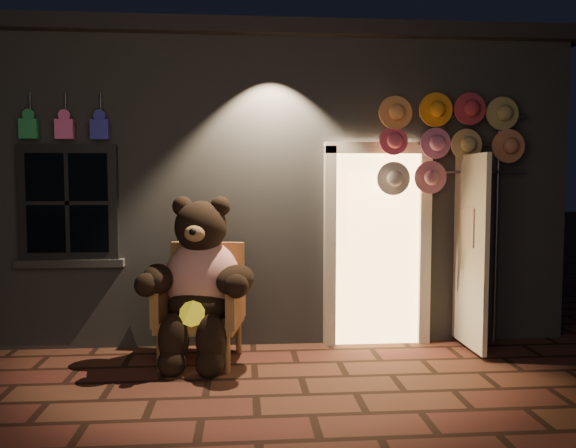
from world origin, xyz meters
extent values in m
plane|color=#532F1F|center=(0.00, 0.00, 0.00)|extent=(60.00, 60.00, 0.00)
cube|color=slate|center=(0.00, 4.00, 1.65)|extent=(7.00, 5.00, 3.30)
cube|color=black|center=(0.00, 4.00, 3.38)|extent=(7.30, 5.30, 0.16)
cube|color=black|center=(-1.90, 1.46, 1.55)|extent=(1.00, 0.10, 1.20)
cube|color=black|center=(-1.90, 1.43, 1.55)|extent=(0.82, 0.06, 1.02)
cube|color=slate|center=(-1.90, 1.46, 0.92)|extent=(1.10, 0.14, 0.08)
cube|color=#FFC972|center=(1.35, 1.48, 1.05)|extent=(0.92, 0.10, 2.10)
cube|color=beige|center=(0.83, 1.44, 1.05)|extent=(0.12, 0.12, 2.20)
cube|color=beige|center=(1.87, 1.44, 1.05)|extent=(0.12, 0.12, 2.20)
cube|color=beige|center=(1.35, 1.44, 2.13)|extent=(1.16, 0.12, 0.12)
cube|color=beige|center=(2.25, 1.10, 1.05)|extent=(0.05, 0.80, 2.00)
cube|color=#27924C|center=(-2.25, 1.38, 2.30)|extent=(0.18, 0.07, 0.20)
cylinder|color=#59595E|center=(-2.25, 1.44, 2.55)|extent=(0.02, 0.02, 0.25)
cube|color=pink|center=(-1.90, 1.38, 2.30)|extent=(0.18, 0.07, 0.20)
cylinder|color=#59595E|center=(-1.90, 1.44, 2.55)|extent=(0.02, 0.02, 0.25)
cube|color=#312FA7|center=(-1.55, 1.38, 2.30)|extent=(0.18, 0.07, 0.20)
cylinder|color=#59595E|center=(-1.55, 1.44, 2.55)|extent=(0.02, 0.02, 0.25)
cube|color=olive|center=(-0.52, 0.95, 0.40)|extent=(0.86, 0.81, 0.11)
cube|color=olive|center=(-0.47, 1.27, 0.77)|extent=(0.76, 0.21, 0.75)
cube|color=olive|center=(-0.87, 0.99, 0.61)|extent=(0.19, 0.65, 0.43)
cube|color=olive|center=(-0.17, 0.87, 0.61)|extent=(0.19, 0.65, 0.43)
cylinder|color=olive|center=(-0.89, 0.71, 0.17)|extent=(0.05, 0.05, 0.34)
cylinder|color=olive|center=(-0.25, 0.60, 0.17)|extent=(0.05, 0.05, 0.34)
cylinder|color=olive|center=(-0.79, 1.30, 0.17)|extent=(0.05, 0.05, 0.34)
cylinder|color=olive|center=(-0.15, 1.20, 0.17)|extent=(0.05, 0.05, 0.34)
ellipsoid|color=red|center=(-0.50, 1.01, 0.81)|extent=(0.83, 0.71, 0.78)
ellipsoid|color=black|center=(-0.52, 0.92, 0.58)|extent=(0.69, 0.62, 0.37)
sphere|color=black|center=(-0.51, 0.95, 1.33)|extent=(0.58, 0.58, 0.51)
sphere|color=black|center=(-0.69, 1.01, 1.53)|extent=(0.20, 0.20, 0.20)
sphere|color=black|center=(-0.32, 0.95, 1.53)|extent=(0.20, 0.20, 0.20)
ellipsoid|color=olive|center=(-0.55, 0.72, 1.29)|extent=(0.22, 0.17, 0.16)
ellipsoid|color=black|center=(-0.91, 0.83, 0.85)|extent=(0.38, 0.56, 0.29)
ellipsoid|color=black|center=(-0.17, 0.71, 0.85)|extent=(0.50, 0.59, 0.29)
ellipsoid|color=black|center=(-0.74, 0.62, 0.32)|extent=(0.29, 0.29, 0.49)
ellipsoid|color=black|center=(-0.40, 0.57, 0.32)|extent=(0.29, 0.29, 0.49)
sphere|color=black|center=(-0.75, 0.56, 0.12)|extent=(0.26, 0.26, 0.26)
sphere|color=black|center=(-0.41, 0.50, 0.12)|extent=(0.26, 0.26, 0.26)
cylinder|color=yellow|center=(-0.57, 0.59, 0.56)|extent=(0.25, 0.13, 0.23)
cylinder|color=#59595E|center=(2.66, 1.38, 1.33)|extent=(0.04, 0.04, 2.66)
cylinder|color=#59595E|center=(2.36, 1.36, 2.47)|extent=(1.18, 0.03, 0.03)
cylinder|color=#59595E|center=(2.36, 1.36, 2.17)|extent=(1.18, 0.03, 0.03)
cylinder|color=#59595E|center=(2.36, 1.36, 1.87)|extent=(1.18, 0.03, 0.03)
cylinder|color=#FF9F50|center=(1.50, 1.30, 2.52)|extent=(0.34, 0.11, 0.34)
cylinder|color=orange|center=(1.89, 1.27, 2.52)|extent=(0.34, 0.11, 0.34)
cylinder|color=#A8303B|center=(2.29, 1.24, 2.52)|extent=(0.34, 0.11, 0.34)
cylinder|color=tan|center=(2.68, 1.30, 2.52)|extent=(0.34, 0.11, 0.34)
cylinder|color=#F15271|center=(1.50, 1.27, 2.17)|extent=(0.34, 0.11, 0.34)
cylinder|color=#D36E98|center=(1.89, 1.24, 2.17)|extent=(0.34, 0.11, 0.34)
cylinder|color=tan|center=(2.29, 1.30, 2.17)|extent=(0.34, 0.11, 0.34)
cylinder|color=#C97553|center=(2.68, 1.27, 2.17)|extent=(0.34, 0.11, 0.34)
cylinder|color=white|center=(1.50, 1.24, 1.83)|extent=(0.34, 0.11, 0.34)
cylinder|color=#C47186|center=(1.89, 1.30, 1.83)|extent=(0.34, 0.11, 0.34)
camera|label=1|loc=(-0.09, -4.51, 1.74)|focal=35.00mm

